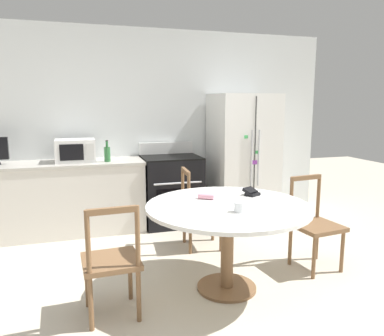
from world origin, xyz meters
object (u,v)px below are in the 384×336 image
oven_range (171,190)px  dining_chair_left (111,262)px  dining_chair_far (200,210)px  microwave (75,150)px  candle_glass (240,208)px  dining_chair_right (315,225)px  refrigerator (243,158)px  wallet (251,192)px  counter_bottle (107,154)px

oven_range → dining_chair_left: bearing=-115.4°
dining_chair_far → microwave: bearing=-121.5°
dining_chair_far → candle_glass: (-0.07, -1.23, 0.36)m
microwave → dining_chair_right: microwave is taller
dining_chair_left → candle_glass: (1.00, -0.09, 0.36)m
dining_chair_far → oven_range: bearing=-169.0°
refrigerator → candle_glass: (-0.99, -2.10, -0.07)m
oven_range → wallet: oven_range is taller
counter_bottle → oven_range: bearing=5.5°
dining_chair_left → refrigerator: bearing=42.7°
counter_bottle → dining_chair_far: size_ratio=0.29×
oven_range → counter_bottle: bearing=-174.5°
oven_range → counter_bottle: counter_bottle is taller
refrigerator → oven_range: size_ratio=1.61×
refrigerator → oven_range: refrigerator is taller
oven_range → microwave: (-1.21, 0.04, 0.57)m
counter_bottle → dining_chair_left: size_ratio=0.29×
dining_chair_far → dining_chair_right: size_ratio=1.00×
dining_chair_left → dining_chair_far: bearing=44.1°
refrigerator → wallet: bearing=-112.0°
dining_chair_left → dining_chair_right: (1.99, 0.30, 0.00)m
refrigerator → microwave: size_ratio=3.69×
counter_bottle → wallet: (1.19, -1.60, -0.21)m
candle_glass → microwave: bearing=119.3°
dining_chair_right → candle_glass: (-0.99, -0.39, 0.36)m
oven_range → dining_chair_far: bearing=-84.0°
counter_bottle → dining_chair_left: counter_bottle is taller
microwave → counter_bottle: microwave is taller
counter_bottle → refrigerator: bearing=0.9°
refrigerator → dining_chair_far: size_ratio=1.93×
dining_chair_right → candle_glass: 1.12m
dining_chair_left → wallet: dining_chair_left is taller
refrigerator → microwave: bearing=177.6°
refrigerator → oven_range: (-1.01, 0.05, -0.40)m
microwave → dining_chair_left: (0.23, -2.10, -0.60)m
oven_range → microwave: bearing=178.0°
microwave → wallet: microwave is taller
candle_glass → wallet: bearing=54.9°
dining_chair_left → dining_chair_right: 2.01m
candle_glass → wallet: candle_glass is taller
dining_chair_far → dining_chair_left: (-1.07, -1.14, 0.00)m
dining_chair_left → dining_chair_right: size_ratio=1.00×
refrigerator → dining_chair_left: 2.86m
oven_range → dining_chair_left: (-0.98, -2.06, -0.03)m
oven_range → dining_chair_far: (0.10, -0.92, -0.03)m
oven_range → candle_glass: bearing=-89.4°
counter_bottle → dining_chair_left: (-0.14, -1.98, -0.57)m
refrigerator → wallet: size_ratio=10.41×
dining_chair_far → dining_chair_left: same height
candle_glass → dining_chair_right: bearing=21.6°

